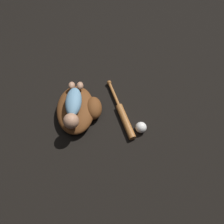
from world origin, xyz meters
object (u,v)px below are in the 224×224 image
at_px(baby_figure, 73,106).
at_px(baseball, 141,127).
at_px(baseball_glove, 79,109).
at_px(baseball_bat, 123,115).

relative_size(baby_figure, baseball, 4.93).
distance_m(baseball_glove, baby_figure, 0.10).
xyz_separation_m(baseball_glove, baseball, (0.21, 0.37, -0.02)).
distance_m(baseball_glove, baseball_bat, 0.30).
bearing_deg(baseball_glove, baseball_bat, 71.32).
bearing_deg(baseball_bat, baby_figure, -102.32).
bearing_deg(baby_figure, baseball_glove, 135.79).
distance_m(baseball_glove, baseball, 0.43).
bearing_deg(baby_figure, baseball, 64.70).
bearing_deg(baseball_glove, baby_figure, -44.21).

